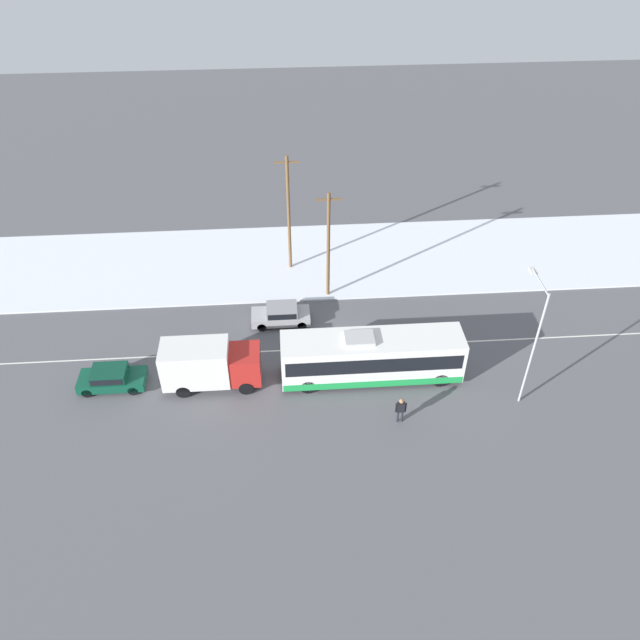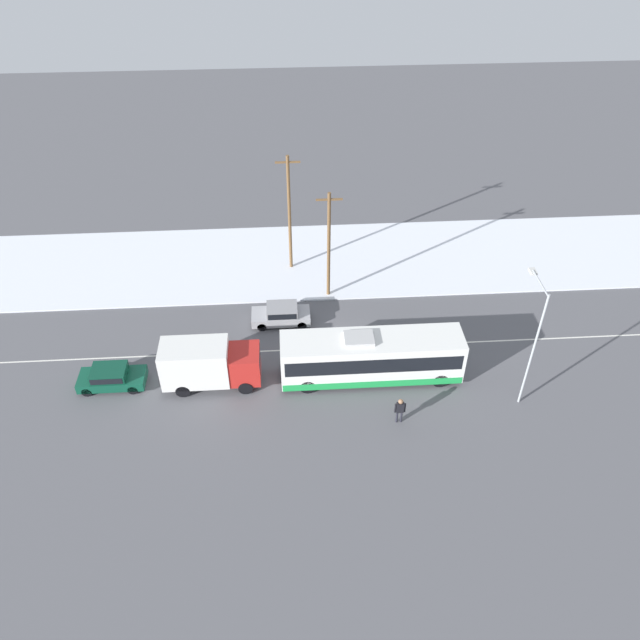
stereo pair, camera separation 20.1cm
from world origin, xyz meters
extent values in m
plane|color=#56565B|center=(0.00, 0.00, 0.00)|extent=(120.00, 120.00, 0.00)
cube|color=silver|center=(0.00, 10.62, 0.06)|extent=(80.00, 10.60, 0.12)
cube|color=silver|center=(0.00, 0.00, 0.00)|extent=(60.00, 0.12, 0.00)
cube|color=white|center=(1.89, -2.84, 1.70)|extent=(11.27, 2.55, 2.85)
cube|color=black|center=(1.89, -2.84, 2.04)|extent=(10.82, 2.57, 1.08)
cube|color=green|center=(1.89, -2.84, 0.53)|extent=(11.16, 2.57, 0.51)
cube|color=#B2B2B2|center=(1.05, -2.84, 3.24)|extent=(1.80, 1.40, 0.24)
cylinder|color=black|center=(6.13, -3.97, 0.50)|extent=(1.00, 0.28, 1.00)
cylinder|color=black|center=(6.13, -1.70, 0.50)|extent=(1.00, 0.28, 1.00)
cylinder|color=black|center=(-2.14, -3.97, 0.50)|extent=(1.00, 0.28, 1.00)
cylinder|color=black|center=(-2.14, -1.70, 0.50)|extent=(1.00, 0.28, 1.00)
cube|color=silver|center=(-8.97, -2.78, 1.79)|extent=(4.11, 2.30, 2.59)
cube|color=red|center=(-5.97, -2.78, 1.51)|extent=(1.90, 2.18, 2.02)
cube|color=black|center=(-5.04, -2.78, 1.91)|extent=(0.06, 1.96, 0.89)
cylinder|color=black|center=(-5.97, -3.80, 0.45)|extent=(0.90, 0.26, 0.90)
cylinder|color=black|center=(-5.97, -1.76, 0.45)|extent=(0.90, 0.26, 0.90)
cylinder|color=black|center=(-9.80, -3.80, 0.45)|extent=(0.90, 0.26, 0.90)
cylinder|color=black|center=(-9.80, -1.76, 0.45)|extent=(0.90, 0.26, 0.90)
cube|color=#9E9EA3|center=(-3.68, 2.98, 0.53)|extent=(4.08, 1.80, 0.62)
cube|color=gray|center=(-3.58, 2.98, 1.12)|extent=(2.12, 1.66, 0.56)
cube|color=black|center=(-3.58, 2.98, 1.13)|extent=(1.95, 1.69, 0.45)
cylinder|color=black|center=(-5.02, 2.19, 0.32)|extent=(0.64, 0.22, 0.64)
cylinder|color=black|center=(-5.02, 3.77, 0.32)|extent=(0.64, 0.22, 0.64)
cylinder|color=black|center=(-2.24, 2.19, 0.32)|extent=(0.64, 0.22, 0.64)
cylinder|color=black|center=(-2.24, 3.77, 0.32)|extent=(0.64, 0.22, 0.64)
cube|color=#0F4733|center=(-14.27, -2.59, 0.53)|extent=(4.09, 1.80, 0.62)
cube|color=#0D3C2B|center=(-14.37, -2.59, 1.11)|extent=(2.13, 1.66, 0.53)
cube|color=black|center=(-14.37, -2.59, 1.12)|extent=(1.96, 1.69, 0.43)
cylinder|color=black|center=(-12.92, -3.38, 0.32)|extent=(0.64, 0.22, 0.64)
cylinder|color=black|center=(-12.92, -1.80, 0.32)|extent=(0.64, 0.22, 0.64)
cylinder|color=black|center=(-15.71, -3.38, 0.32)|extent=(0.64, 0.22, 0.64)
cylinder|color=black|center=(-15.71, -1.80, 0.32)|extent=(0.64, 0.22, 0.64)
cylinder|color=#23232D|center=(2.95, -6.75, 0.43)|extent=(0.13, 0.13, 0.85)
cylinder|color=#23232D|center=(3.21, -6.75, 0.43)|extent=(0.13, 0.13, 0.85)
cube|color=black|center=(3.08, -6.75, 1.20)|extent=(0.44, 0.24, 0.70)
sphere|color=#8E6647|center=(3.08, -6.75, 1.70)|extent=(0.30, 0.30, 0.30)
cylinder|color=black|center=(2.81, -6.75, 1.16)|extent=(0.11, 0.11, 0.67)
cylinder|color=black|center=(3.36, -6.75, 1.16)|extent=(0.11, 0.11, 0.67)
cylinder|color=#9EA3A8|center=(10.67, -5.62, 4.07)|extent=(0.14, 0.14, 8.14)
cylinder|color=#9EA3A8|center=(10.67, -4.38, 7.99)|extent=(0.10, 2.48, 0.10)
cube|color=silver|center=(10.67, -3.14, 7.92)|extent=(0.36, 0.60, 0.16)
cylinder|color=brown|center=(-0.11, 5.97, 4.22)|extent=(0.24, 0.24, 8.44)
cube|color=brown|center=(-0.11, 5.97, 7.94)|extent=(1.80, 0.12, 0.12)
cylinder|color=brown|center=(-2.76, 9.78, 4.71)|extent=(0.24, 0.24, 9.42)
cube|color=brown|center=(-2.76, 9.78, 8.92)|extent=(1.80, 0.12, 0.12)
camera|label=1|loc=(-3.38, -31.16, 27.87)|focal=35.00mm
camera|label=2|loc=(-3.18, -31.17, 27.87)|focal=35.00mm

